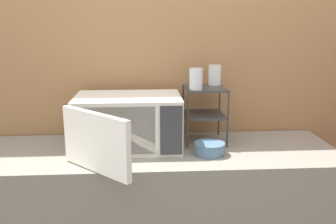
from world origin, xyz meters
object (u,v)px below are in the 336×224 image
(microwave, at_px, (127,123))
(glass_front_left, at_px, (196,79))
(glass_back_right, at_px, (215,75))
(dish_rack, at_px, (205,103))
(bowl, at_px, (209,149))

(microwave, relative_size, glass_front_left, 6.02)
(microwave, bearing_deg, glass_back_right, 18.46)
(dish_rack, relative_size, glass_back_right, 2.75)
(dish_rack, xyz_separation_m, bowl, (-0.01, -0.22, -0.20))
(glass_front_left, distance_m, bowl, 0.38)
(glass_back_right, bearing_deg, glass_front_left, -131.43)
(bowl, bearing_deg, dish_rack, 88.34)
(microwave, relative_size, glass_back_right, 6.02)
(glass_back_right, height_order, bowl, glass_back_right)
(glass_front_left, bearing_deg, microwave, -176.66)
(dish_rack, relative_size, bowl, 1.99)
(glass_back_right, distance_m, bowl, 0.46)
(glass_front_left, xyz_separation_m, glass_back_right, (0.13, 0.15, 0.00))
(dish_rack, bearing_deg, bowl, -91.66)
(microwave, relative_size, dish_rack, 2.19)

